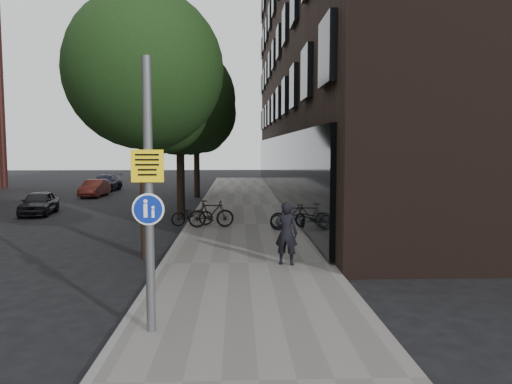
{
  "coord_description": "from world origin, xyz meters",
  "views": [
    {
      "loc": [
        -0.02,
        -9.63,
        3.18
      ],
      "look_at": [
        0.46,
        3.36,
        2.0
      ],
      "focal_mm": 35.0,
      "sensor_mm": 36.0,
      "label": 1
    }
  ],
  "objects_px": {
    "parked_car_near": "(39,203)",
    "parked_bike_facade_near": "(293,219)",
    "signpost": "(149,195)",
    "pedestrian": "(286,233)"
  },
  "relations": [
    {
      "from": "pedestrian",
      "to": "parked_car_near",
      "type": "xyz_separation_m",
      "value": [
        -10.62,
        10.95,
        -0.39
      ]
    },
    {
      "from": "parked_car_near",
      "to": "parked_bike_facade_near",
      "type": "bearing_deg",
      "value": -33.37
    },
    {
      "from": "parked_bike_facade_near",
      "to": "parked_car_near",
      "type": "height_order",
      "value": "parked_car_near"
    },
    {
      "from": "pedestrian",
      "to": "parked_car_near",
      "type": "bearing_deg",
      "value": -29.18
    },
    {
      "from": "signpost",
      "to": "parked_car_near",
      "type": "height_order",
      "value": "signpost"
    },
    {
      "from": "pedestrian",
      "to": "signpost",
      "type": "bearing_deg",
      "value": 76.24
    },
    {
      "from": "signpost",
      "to": "pedestrian",
      "type": "bearing_deg",
      "value": 59.42
    },
    {
      "from": "pedestrian",
      "to": "parked_bike_facade_near",
      "type": "bearing_deg",
      "value": -81.65
    },
    {
      "from": "signpost",
      "to": "pedestrian",
      "type": "height_order",
      "value": "signpost"
    },
    {
      "from": "signpost",
      "to": "parked_car_near",
      "type": "distance_m",
      "value": 17.54
    }
  ]
}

